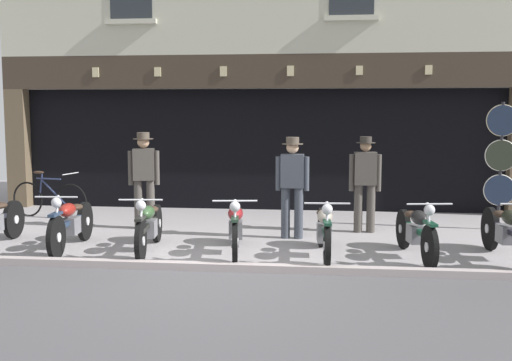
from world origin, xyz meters
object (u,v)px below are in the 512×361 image
object	(u,v)px
motorcycle_far_right	(506,231)
salesman_left	(144,175)
motorcycle_left	(71,222)
shopkeeper_center	(292,182)
motorcycle_center_right	(324,229)
tyre_sign_pole	(501,157)
motorcycle_center_left	(149,225)
leaning_bicycle	(49,199)
salesman_right	(365,180)
advert_board_near	(154,127)
motorcycle_right	(416,230)
advert_board_far	(113,124)
motorcycle_center	(236,226)

from	to	relation	value
motorcycle_far_right	salesman_left	xyz separation A→B (m)	(-5.84, 1.80, 0.55)
motorcycle_left	shopkeeper_center	xyz separation A→B (m)	(3.34, 1.23, 0.53)
motorcycle_center_right	tyre_sign_pole	xyz separation A→B (m)	(3.11, 2.48, 0.90)
motorcycle_center_left	salesman_left	world-z (taller)	salesman_left
motorcycle_left	motorcycle_far_right	world-z (taller)	motorcycle_far_right
motorcycle_center_left	leaning_bicycle	xyz separation A→B (m)	(-2.87, 2.77, -0.03)
tyre_sign_pole	salesman_right	bearing A→B (deg)	-168.05
advert_board_near	leaning_bicycle	bearing A→B (deg)	-138.50
motorcycle_center_left	motorcycle_right	size ratio (longest dim) A/B	1.05
advert_board_far	motorcycle_center	bearing A→B (deg)	-52.09
salesman_left	shopkeeper_center	world-z (taller)	salesman_left
salesman_left	motorcycle_center	bearing A→B (deg)	123.92
motorcycle_center_left	motorcycle_center_right	world-z (taller)	motorcycle_center_right
motorcycle_left	advert_board_near	world-z (taller)	advert_board_near
advert_board_far	motorcycle_far_right	bearing A→B (deg)	-30.67
motorcycle_far_right	salesman_left	distance (m)	6.14
tyre_sign_pole	advert_board_far	world-z (taller)	advert_board_far
motorcycle_far_right	advert_board_far	bearing A→B (deg)	-34.38
motorcycle_center_right	motorcycle_center	bearing A→B (deg)	-5.71
leaning_bicycle	motorcycle_center_left	bearing A→B (deg)	59.02
advert_board_near	leaning_bicycle	xyz separation A→B (m)	(-1.76, -1.56, -1.40)
advert_board_far	leaning_bicycle	world-z (taller)	advert_board_far
motorcycle_right	advert_board_near	world-z (taller)	advert_board_near
tyre_sign_pole	advert_board_far	xyz separation A→B (m)	(-7.80, 1.91, 0.52)
tyre_sign_pole	motorcycle_center_left	bearing A→B (deg)	-157.14
tyre_sign_pole	advert_board_near	xyz separation A→B (m)	(-6.87, 1.91, 0.46)
motorcycle_center_right	salesman_right	world-z (taller)	salesman_right
motorcycle_center_left	motorcycle_center	bearing A→B (deg)	173.46
motorcycle_left	motorcycle_center_right	distance (m)	3.89
shopkeeper_center	leaning_bicycle	xyz separation A→B (m)	(-4.98, 1.53, -0.57)
motorcycle_center_right	leaning_bicycle	bearing A→B (deg)	-30.84
motorcycle_center_right	motorcycle_left	bearing A→B (deg)	-4.73
shopkeeper_center	tyre_sign_pole	distance (m)	3.86
salesman_left	leaning_bicycle	xyz separation A→B (m)	(-2.26, 0.95, -0.60)
motorcycle_right	advert_board_near	distance (m)	6.80
shopkeeper_center	leaning_bicycle	distance (m)	5.24
motorcycle_center	motorcycle_center_left	bearing A→B (deg)	-7.83
motorcycle_left	motorcycle_right	bearing A→B (deg)	175.75
advert_board_far	salesman_right	bearing A→B (deg)	-24.16
motorcycle_far_right	motorcycle_center_left	bearing A→B (deg)	-3.52
motorcycle_center_left	shopkeeper_center	distance (m)	2.50
motorcycle_center_left	tyre_sign_pole	world-z (taller)	tyre_sign_pole
motorcycle_center_left	motorcycle_center	world-z (taller)	motorcycle_center
motorcycle_left	motorcycle_right	distance (m)	5.21
tyre_sign_pole	advert_board_near	size ratio (longest dim) A/B	2.36
motorcycle_far_right	tyre_sign_pole	distance (m)	2.62
salesman_left	leaning_bicycle	bearing A→B (deg)	-35.71
motorcycle_left	shopkeeper_center	size ratio (longest dim) A/B	1.16
motorcycle_left	motorcycle_center_right	bearing A→B (deg)	174.72
motorcycle_center_left	tyre_sign_pole	xyz separation A→B (m)	(5.75, 2.43, 0.90)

